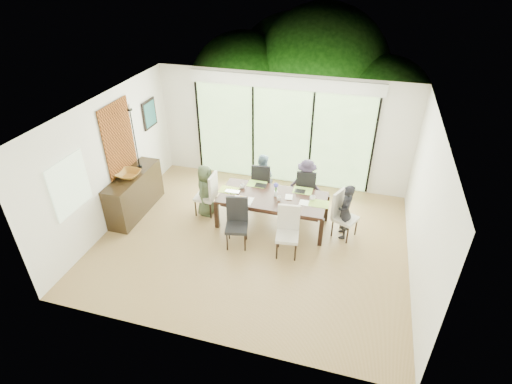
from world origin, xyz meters
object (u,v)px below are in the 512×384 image
(laptop, at_px, (232,193))
(cup_a, at_px, (242,186))
(cup_c, at_px, (312,198))
(person_right_end, at_px, (345,212))
(vase, at_px, (276,193))
(person_far_right, at_px, (306,184))
(chair_right_end, at_px, (346,215))
(table_top, at_px, (273,198))
(chair_near_right, at_px, (287,233))
(cup_b, at_px, (279,199))
(bowl, at_px, (128,175))
(sideboard, at_px, (135,193))
(chair_far_right, at_px, (306,187))
(person_left_end, at_px, (206,190))
(person_far_left, at_px, (262,178))
(chair_left_end, at_px, (205,194))
(chair_far_left, at_px, (262,181))
(chair_near_left, at_px, (236,224))

(laptop, height_order, cup_a, cup_a)
(laptop, height_order, cup_c, cup_c)
(person_right_end, relative_size, vase, 10.75)
(person_far_right, bearing_deg, chair_right_end, 148.42)
(table_top, bearing_deg, laptop, -173.29)
(chair_right_end, relative_size, chair_near_right, 1.00)
(cup_b, height_order, bowl, bowl)
(cup_c, bearing_deg, sideboard, -173.05)
(chair_far_right, distance_m, vase, 0.97)
(person_left_end, xyz_separation_m, person_far_right, (2.03, 0.83, 0.00))
(person_far_left, distance_m, vase, 0.94)
(table_top, relative_size, laptop, 7.27)
(chair_far_right, bearing_deg, sideboard, 12.55)
(chair_left_end, relative_size, chair_far_left, 1.00)
(table_top, distance_m, cup_b, 0.19)
(vase, height_order, bowl, bowl)
(person_left_end, bearing_deg, cup_c, -81.08)
(table_top, distance_m, person_far_left, 0.95)
(chair_far_left, distance_m, person_left_end, 1.34)
(person_right_end, bearing_deg, chair_right_end, 80.40)
(person_far_right, distance_m, cup_a, 1.43)
(chair_near_right, bearing_deg, chair_far_right, 81.11)
(sideboard, bearing_deg, chair_left_end, 13.60)
(person_right_end, height_order, cup_b, person_right_end)
(table_top, height_order, chair_right_end, chair_right_end)
(person_right_end, bearing_deg, person_far_right, -141.35)
(cup_a, height_order, cup_c, same)
(chair_left_end, bearing_deg, chair_near_left, 48.86)
(laptop, bearing_deg, person_far_right, 30.46)
(table_top, xyz_separation_m, bowl, (-3.00, -0.46, 0.34))
(chair_far_right, height_order, chair_near_left, same)
(table_top, height_order, person_far_left, person_far_left)
(chair_far_right, bearing_deg, cup_b, 60.85)
(cup_b, bearing_deg, person_left_end, 176.49)
(chair_far_left, distance_m, laptop, 1.05)
(chair_left_end, height_order, laptop, chair_left_end)
(chair_right_end, distance_m, vase, 1.47)
(vase, bearing_deg, cup_b, -56.31)
(person_right_end, distance_m, sideboard, 4.50)
(vase, bearing_deg, chair_far_left, 122.01)
(chair_left_end, distance_m, cup_c, 2.31)
(chair_left_end, xyz_separation_m, laptop, (0.65, -0.10, 0.19))
(chair_far_left, relative_size, chair_near_right, 1.00)
(person_far_right, bearing_deg, vase, 66.91)
(chair_left_end, height_order, cup_c, chair_left_end)
(chair_right_end, relative_size, person_far_right, 0.85)
(table_top, height_order, bowl, bowl)
(table_top, distance_m, person_left_end, 1.48)
(person_far_right, distance_m, cup_b, 1.02)
(person_right_end, height_order, vase, person_right_end)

